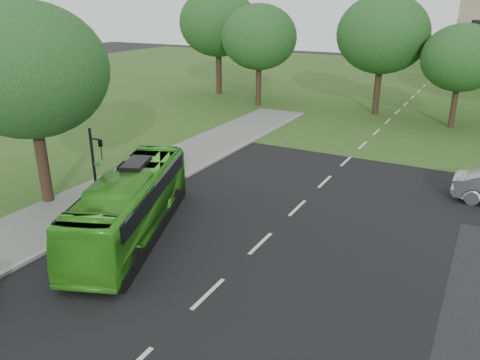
{
  "coord_description": "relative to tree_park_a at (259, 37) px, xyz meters",
  "views": [
    {
      "loc": [
        7.3,
        -13.22,
        9.17
      ],
      "look_at": [
        -2.21,
        4.34,
        1.6
      ],
      "focal_mm": 35.0,
      "sensor_mm": 36.0,
      "label": 1
    }
  ],
  "objects": [
    {
      "name": "ground",
      "position": [
        12.37,
        -26.76,
        -6.24
      ],
      "size": [
        160.0,
        160.0,
        0.0
      ],
      "primitive_type": "plane",
      "color": "black",
      "rests_on": "ground"
    },
    {
      "name": "street_surfaces",
      "position": [
        11.99,
        -4.01,
        -6.22
      ],
      "size": [
        120.0,
        120.0,
        0.15
      ],
      "color": "black",
      "rests_on": "ground"
    },
    {
      "name": "tree_park_a",
      "position": [
        0.0,
        0.0,
        0.0
      ],
      "size": [
        6.93,
        6.93,
        9.2
      ],
      "color": "black",
      "rests_on": "ground"
    },
    {
      "name": "tree_park_b",
      "position": [
        10.78,
        1.36,
        0.5
      ],
      "size": [
        7.62,
        7.62,
        10.0
      ],
      "color": "black",
      "rests_on": "ground"
    },
    {
      "name": "tree_park_c",
      "position": [
        17.14,
        -0.42,
        -0.94
      ],
      "size": [
        5.89,
        5.89,
        7.82
      ],
      "color": "black",
      "rests_on": "ground"
    },
    {
      "name": "tree_park_f",
      "position": [
        -6.47,
        3.52,
        1.01
      ],
      "size": [
        7.99,
        7.99,
        10.67
      ],
      "color": "black",
      "rests_on": "ground"
    },
    {
      "name": "tree_side_near",
      "position": [
        1.4,
        -25.95,
        0.13
      ],
      "size": [
        7.07,
        7.07,
        9.39
      ],
      "color": "black",
      "rests_on": "ground"
    },
    {
      "name": "bus",
      "position": [
        7.19,
        -26.48,
        -4.89
      ],
      "size": [
        5.65,
        9.88,
        2.71
      ],
      "primitive_type": "imported",
      "rotation": [
        0.0,
        0.0,
        0.37
      ],
      "color": "green",
      "rests_on": "ground"
    },
    {
      "name": "traffic_light",
      "position": [
        5.31,
        -26.36,
        -3.71
      ],
      "size": [
        0.69,
        0.18,
        4.31
      ],
      "rotation": [
        0.0,
        0.0,
        0.05
      ],
      "color": "black",
      "rests_on": "ground"
    }
  ]
}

